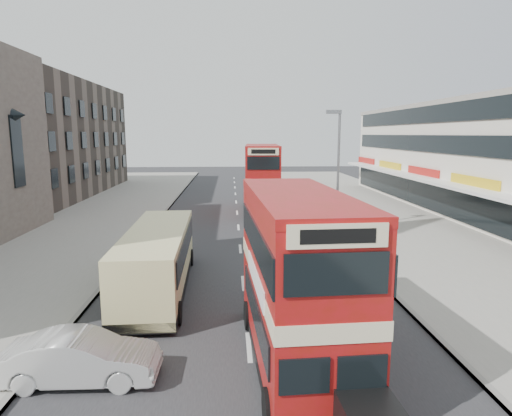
% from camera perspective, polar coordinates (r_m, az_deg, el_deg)
% --- Properties ---
extents(ground, '(160.00, 160.00, 0.00)m').
position_cam_1_polar(ground, '(12.75, -0.52, -21.55)').
color(ground, '#28282B').
rests_on(ground, ground).
extents(road_surface, '(12.00, 90.00, 0.01)m').
position_cam_1_polar(road_surface, '(31.60, -2.28, -2.51)').
color(road_surface, '#28282B').
rests_on(road_surface, ground).
extents(pavement_right, '(12.00, 90.00, 0.15)m').
position_cam_1_polar(pavement_right, '(33.98, 18.41, -2.02)').
color(pavement_right, gray).
rests_on(pavement_right, ground).
extents(pavement_left, '(12.00, 90.00, 0.15)m').
position_cam_1_polar(pavement_left, '(33.61, -23.22, -2.44)').
color(pavement_left, gray).
rests_on(pavement_left, ground).
extents(kerb_left, '(0.20, 90.00, 0.16)m').
position_cam_1_polar(kerb_left, '(32.07, -13.26, -2.45)').
color(kerb_left, gray).
rests_on(kerb_left, ground).
extents(kerb_right, '(0.20, 90.00, 0.16)m').
position_cam_1_polar(kerb_right, '(32.27, 8.62, -2.23)').
color(kerb_right, gray).
rests_on(kerb_right, ground).
extents(brick_terrace, '(14.00, 28.00, 12.00)m').
position_cam_1_polar(brick_terrace, '(53.42, -27.28, 7.84)').
color(brick_terrace, '#66594C').
rests_on(brick_terrace, ground).
extents(commercial_row, '(9.90, 46.20, 9.30)m').
position_cam_1_polar(commercial_row, '(38.80, 28.69, 5.56)').
color(commercial_row, beige).
rests_on(commercial_row, ground).
extents(street_lamp, '(1.00, 0.20, 8.12)m').
position_cam_1_polar(street_lamp, '(29.81, 10.43, 5.90)').
color(street_lamp, slate).
rests_on(street_lamp, ground).
extents(bus_main, '(2.80, 8.83, 4.84)m').
position_cam_1_polar(bus_main, '(12.65, 5.35, -9.12)').
color(bus_main, black).
rests_on(bus_main, ground).
extents(bus_second, '(3.17, 10.10, 5.50)m').
position_cam_1_polar(bus_second, '(37.46, 0.80, 3.86)').
color(bus_second, black).
rests_on(bus_second, ground).
extents(coach, '(2.64, 9.36, 2.47)m').
position_cam_1_polar(coach, '(19.18, -12.55, -6.22)').
color(coach, black).
rests_on(coach, ground).
extents(car_left_front, '(4.12, 1.49, 1.35)m').
position_cam_1_polar(car_left_front, '(13.30, -21.59, -17.55)').
color(car_left_front, beige).
rests_on(car_left_front, ground).
extents(car_right_a, '(4.61, 1.99, 1.32)m').
position_cam_1_polar(car_right_a, '(29.53, 7.40, -2.14)').
color(car_right_a, '#A91015').
rests_on(car_right_a, ground).
extents(car_right_b, '(4.85, 2.34, 1.33)m').
position_cam_1_polar(car_right_b, '(32.92, 6.23, -0.90)').
color(car_right_b, '#B56F12').
rests_on(car_right_b, ground).
extents(car_right_c, '(4.23, 1.87, 1.41)m').
position_cam_1_polar(car_right_c, '(44.20, 3.68, 1.85)').
color(car_right_c, teal).
rests_on(car_right_c, ground).
extents(pedestrian_near, '(0.71, 0.60, 1.62)m').
position_cam_1_polar(pedestrian_near, '(25.77, 14.92, -3.42)').
color(pedestrian_near, gray).
rests_on(pedestrian_near, pavement_right).
extents(pedestrian_far, '(0.97, 0.62, 1.54)m').
position_cam_1_polar(pedestrian_far, '(42.30, 9.33, 1.69)').
color(pedestrian_far, gray).
rests_on(pedestrian_far, pavement_right).
extents(cyclist, '(0.79, 1.90, 2.31)m').
position_cam_1_polar(cyclist, '(30.96, 5.01, -1.31)').
color(cyclist, gray).
rests_on(cyclist, ground).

